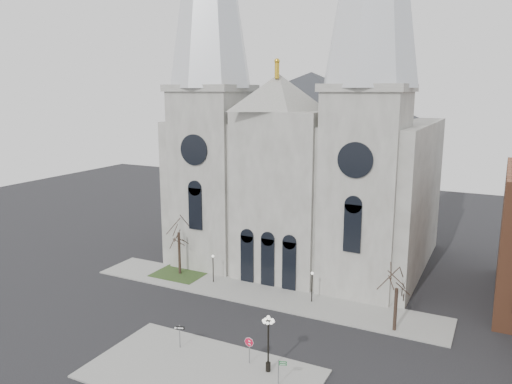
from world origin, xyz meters
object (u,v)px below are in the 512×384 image
at_px(stop_sign, 249,345).
at_px(one_way_sign, 180,332).
at_px(globe_lamp, 268,336).
at_px(street_name_sign, 280,370).

xyz_separation_m(stop_sign, one_way_sign, (-6.47, -0.45, -0.22)).
xyz_separation_m(globe_lamp, one_way_sign, (-8.32, -0.07, -1.55)).
bearing_deg(stop_sign, one_way_sign, -154.05).
bearing_deg(globe_lamp, one_way_sign, -179.51).
xyz_separation_m(one_way_sign, street_name_sign, (9.90, -1.28, -0.18)).
bearing_deg(stop_sign, street_name_sign, -4.74).
distance_m(globe_lamp, one_way_sign, 8.47).
relative_size(globe_lamp, one_way_sign, 2.28).
relative_size(stop_sign, street_name_sign, 1.10).
bearing_deg(street_name_sign, stop_sign, 133.43).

